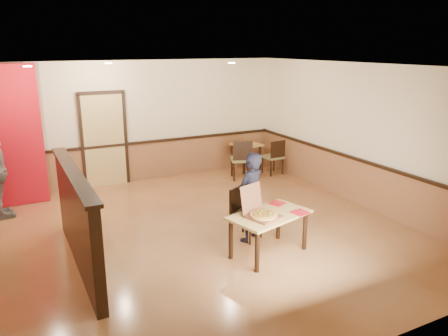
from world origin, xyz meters
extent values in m
plane|color=#BE7D49|center=(0.00, 0.00, 0.00)|extent=(7.00, 7.00, 0.00)
plane|color=black|center=(0.00, 0.00, 2.80)|extent=(7.00, 7.00, 0.00)
plane|color=#FFF2C7|center=(0.00, 3.50, 1.40)|extent=(7.00, 0.00, 7.00)
plane|color=#FFF2C7|center=(3.50, 0.00, 1.40)|extent=(0.00, 7.00, 7.00)
cube|color=#915D3A|center=(0.00, 3.47, 0.45)|extent=(7.00, 0.04, 0.90)
cube|color=black|center=(0.00, 3.45, 0.92)|extent=(7.00, 0.06, 0.06)
cube|color=#915D3A|center=(3.47, 0.00, 0.45)|extent=(0.04, 7.00, 0.90)
cube|color=black|center=(3.45, 0.00, 0.92)|extent=(0.06, 7.00, 0.06)
cube|color=#D9BD6F|center=(-0.80, 3.46, 1.05)|extent=(0.90, 0.06, 2.10)
cube|color=black|center=(-2.00, -0.20, 0.70)|extent=(0.14, 3.00, 1.40)
cube|color=black|center=(-2.00, -0.20, 1.42)|extent=(0.20, 3.10, 0.05)
cylinder|color=beige|center=(-2.30, 1.80, 2.78)|extent=(0.14, 0.14, 0.02)
cylinder|color=beige|center=(-0.80, 2.50, 2.78)|extent=(0.14, 0.14, 0.02)
cylinder|color=beige|center=(1.40, 1.50, 2.78)|extent=(0.14, 0.14, 0.02)
cube|color=tan|center=(0.65, -1.16, 0.64)|extent=(1.38, 1.00, 0.04)
cylinder|color=black|center=(0.20, -1.56, 0.31)|extent=(0.07, 0.07, 0.62)
cylinder|color=black|center=(0.06, -1.04, 0.31)|extent=(0.07, 0.07, 0.62)
cylinder|color=black|center=(1.24, -1.29, 0.31)|extent=(0.07, 0.07, 0.62)
cylinder|color=black|center=(1.10, -0.76, 0.31)|extent=(0.07, 0.07, 0.62)
cube|color=olive|center=(0.63, -0.51, 0.43)|extent=(0.58, 0.58, 0.06)
cube|color=black|center=(0.53, -0.34, 0.66)|extent=(0.38, 0.23, 0.41)
cylinder|color=black|center=(0.56, -0.75, 0.19)|extent=(0.04, 0.04, 0.37)
cylinder|color=black|center=(0.39, -0.44, 0.19)|extent=(0.04, 0.04, 0.37)
cylinder|color=black|center=(0.87, -0.58, 0.19)|extent=(0.04, 0.04, 0.37)
cylinder|color=black|center=(0.70, -0.27, 0.19)|extent=(0.04, 0.04, 0.37)
cube|color=olive|center=(2.21, 2.50, 0.48)|extent=(0.62, 0.62, 0.06)
cube|color=black|center=(2.13, 2.29, 0.74)|extent=(0.45, 0.20, 0.46)
cylinder|color=black|center=(2.46, 2.62, 0.21)|extent=(0.05, 0.05, 0.42)
cylinder|color=black|center=(2.32, 2.24, 0.21)|extent=(0.05, 0.05, 0.42)
cylinder|color=black|center=(2.09, 2.76, 0.21)|extent=(0.05, 0.05, 0.42)
cylinder|color=black|center=(1.95, 2.38, 0.21)|extent=(0.05, 0.05, 0.42)
cube|color=olive|center=(3.11, 2.50, 0.44)|extent=(0.46, 0.46, 0.06)
cube|color=black|center=(3.12, 2.30, 0.67)|extent=(0.42, 0.07, 0.42)
cylinder|color=black|center=(3.27, 2.69, 0.19)|extent=(0.04, 0.04, 0.38)
cylinder|color=black|center=(3.30, 2.33, 0.19)|extent=(0.04, 0.04, 0.38)
cylinder|color=black|center=(2.91, 2.67, 0.19)|extent=(0.04, 0.04, 0.38)
cylinder|color=black|center=(2.94, 2.31, 0.19)|extent=(0.04, 0.04, 0.38)
cube|color=tan|center=(2.66, 3.05, 0.68)|extent=(0.73, 0.73, 0.04)
cylinder|color=black|center=(2.44, 2.77, 0.33)|extent=(0.07, 0.07, 0.66)
cylinder|color=black|center=(2.38, 3.27, 0.33)|extent=(0.07, 0.07, 0.66)
cylinder|color=black|center=(2.93, 2.83, 0.33)|extent=(0.07, 0.07, 0.66)
cylinder|color=black|center=(2.87, 3.33, 0.33)|extent=(0.07, 0.07, 0.66)
imported|color=black|center=(0.65, -0.59, 0.75)|extent=(0.64, 0.54, 1.49)
cube|color=brown|center=(0.48, -1.26, 0.68)|extent=(0.53, 0.53, 0.03)
cube|color=brown|center=(0.41, -1.01, 0.90)|extent=(0.43, 0.20, 0.42)
cylinder|color=gold|center=(0.48, -1.26, 0.71)|extent=(0.52, 0.52, 0.03)
cube|color=red|center=(1.09, -1.33, 0.67)|extent=(0.28, 0.28, 0.01)
cylinder|color=silver|center=(1.06, -1.33, 0.67)|extent=(0.04, 0.21, 0.01)
cube|color=silver|center=(1.12, -1.33, 0.67)|extent=(0.05, 0.22, 0.00)
cube|color=red|center=(1.00, -0.84, 0.67)|extent=(0.30, 0.30, 0.01)
cylinder|color=silver|center=(0.97, -0.84, 0.67)|extent=(0.09, 0.18, 0.01)
cube|color=silver|center=(1.03, -0.84, 0.67)|extent=(0.10, 0.20, 0.00)
cylinder|color=#9D451C|center=(2.57, 3.11, 0.77)|extent=(0.06, 0.06, 0.14)
camera|label=1|loc=(-2.76, -6.34, 3.12)|focal=35.00mm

